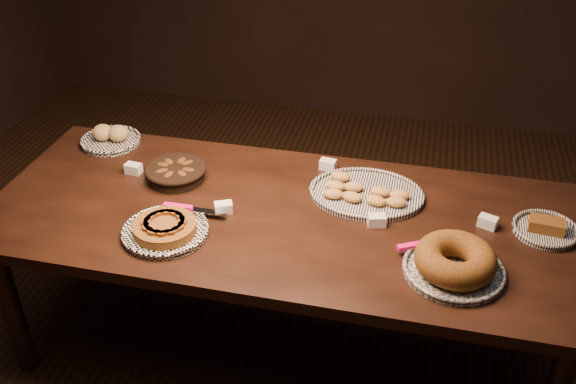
% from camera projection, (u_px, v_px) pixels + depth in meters
% --- Properties ---
extents(ground, '(5.00, 5.00, 0.00)m').
position_uv_depth(ground, '(283.00, 344.00, 2.99)').
color(ground, black).
rests_on(ground, ground).
extents(buffet_table, '(2.40, 1.00, 0.75)m').
position_uv_depth(buffet_table, '(282.00, 227.00, 2.62)').
color(buffet_table, black).
rests_on(buffet_table, ground).
extents(apple_tart_plate, '(0.37, 0.33, 0.06)m').
position_uv_depth(apple_tart_plate, '(165.00, 229.00, 2.45)').
color(apple_tart_plate, white).
rests_on(apple_tart_plate, buffet_table).
extents(madeleine_platter, '(0.48, 0.39, 0.05)m').
position_uv_depth(madeleine_platter, '(365.00, 193.00, 2.67)').
color(madeleine_platter, black).
rests_on(madeleine_platter, buffet_table).
extents(bundt_cake_plate, '(0.39, 0.38, 0.11)m').
position_uv_depth(bundt_cake_plate, '(455.00, 262.00, 2.24)').
color(bundt_cake_plate, black).
rests_on(bundt_cake_plate, buffet_table).
extents(croissant_basket, '(0.28, 0.28, 0.07)m').
position_uv_depth(croissant_basket, '(176.00, 171.00, 2.78)').
color(croissant_basket, black).
rests_on(croissant_basket, buffet_table).
extents(bread_roll_plate, '(0.28, 0.28, 0.09)m').
position_uv_depth(bread_roll_plate, '(111.00, 137.00, 3.06)').
color(bread_roll_plate, white).
rests_on(bread_roll_plate, buffet_table).
extents(loaf_plate, '(0.25, 0.25, 0.06)m').
position_uv_depth(loaf_plate, '(546.00, 229.00, 2.46)').
color(loaf_plate, black).
rests_on(loaf_plate, buffet_table).
extents(tent_cards, '(1.59, 0.49, 0.04)m').
position_uv_depth(tent_cards, '(305.00, 195.00, 2.65)').
color(tent_cards, white).
rests_on(tent_cards, buffet_table).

